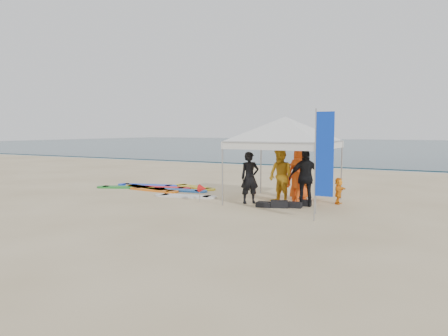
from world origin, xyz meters
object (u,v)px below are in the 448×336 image
person_orange_b (299,174)px  feather_flag (324,156)px  surfboard_spread (160,189)px  person_orange_a (297,181)px  person_yellow (281,176)px  marker_pennant (203,189)px  canopy_tent (285,117)px  person_black_b (306,178)px  person_seated (339,191)px  person_black_a (250,178)px

person_orange_b → feather_flag: feather_flag is taller
feather_flag → surfboard_spread: bearing=158.3°
person_orange_a → surfboard_spread: person_orange_a is taller
person_yellow → marker_pennant: size_ratio=2.99×
person_yellow → person_orange_b: size_ratio=1.02×
canopy_tent → person_yellow: bearing=-93.4°
person_yellow → person_black_b: bearing=15.7°
person_yellow → person_seated: bearing=51.3°
person_black_b → canopy_tent: bearing=-57.0°
marker_pennant → surfboard_spread: marker_pennant is taller
person_black_b → feather_flag: size_ratio=0.61×
marker_pennant → person_black_b: bearing=15.4°
canopy_tent → feather_flag: bearing=-51.2°
feather_flag → surfboard_spread: 8.73m
person_seated → canopy_tent: bearing=108.6°
person_orange_b → person_seated: 1.63m
person_orange_a → feather_flag: 3.26m
person_orange_b → person_seated: bearing=165.2°
person_black_b → person_orange_b: size_ratio=1.03×
person_orange_b → person_seated: person_orange_b is taller
person_orange_b → feather_flag: size_ratio=0.60×
person_black_b → surfboard_spread: 6.92m
person_yellow → person_seated: person_yellow is taller
person_black_a → feather_flag: (3.07, -1.79, 0.95)m
person_black_a → person_black_b: person_black_b is taller
person_black_a → canopy_tent: size_ratio=0.39×
surfboard_spread → person_yellow: bearing=-8.4°
person_black_a → person_black_b: 1.93m
person_orange_a → feather_flag: feather_flag is taller
person_seated → canopy_tent: size_ratio=0.20×
person_orange_b → canopy_tent: size_ratio=0.41×
person_orange_a → marker_pennant: size_ratio=2.45×
person_orange_a → feather_flag: (1.63, -2.61, 1.06)m
marker_pennant → person_orange_a: bearing=26.0°
canopy_tent → person_seated: bearing=15.8°
person_orange_b → surfboard_spread: (-6.09, -0.31, -0.90)m
person_orange_b → person_black_a: bearing=51.2°
feather_flag → person_black_a: bearing=149.7°
person_orange_a → surfboard_spread: size_ratio=0.27×
person_seated → marker_pennant: bearing=117.5°
person_yellow → canopy_tent: (0.02, 0.33, 2.04)m
person_black_a → surfboard_spread: person_black_a is taller
person_black_a → person_yellow: 1.06m
person_orange_a → marker_pennant: 3.32m
person_orange_b → marker_pennant: 3.62m
person_black_b → feather_flag: (1.17, -2.11, 0.88)m
canopy_tent → marker_pennant: (-2.49, -1.46, -2.50)m
person_yellow → feather_flag: 3.26m
person_orange_a → person_seated: bearing=-132.0°
person_yellow → person_black_b: person_black_b is taller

